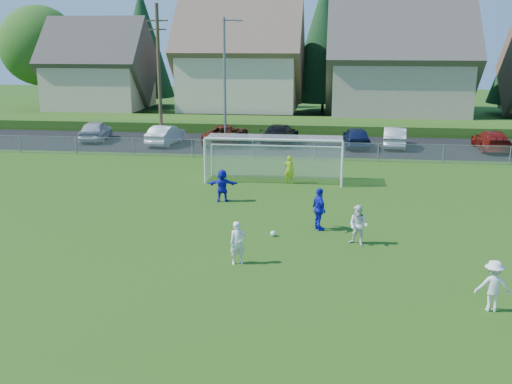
# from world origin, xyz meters

# --- Properties ---
(ground) EXTENTS (160.00, 160.00, 0.00)m
(ground) POSITION_xyz_m (0.00, 0.00, 0.00)
(ground) COLOR #193D0C
(ground) RESTS_ON ground
(asphalt_lot) EXTENTS (60.00, 60.00, 0.00)m
(asphalt_lot) POSITION_xyz_m (0.00, 27.50, 0.01)
(asphalt_lot) COLOR black
(asphalt_lot) RESTS_ON ground
(grass_embankment) EXTENTS (70.00, 6.00, 0.80)m
(grass_embankment) POSITION_xyz_m (0.00, 35.00, 0.40)
(grass_embankment) COLOR #1E420F
(grass_embankment) RESTS_ON ground
(soccer_ball) EXTENTS (0.22, 0.22, 0.22)m
(soccer_ball) POSITION_xyz_m (0.87, 6.53, 0.11)
(soccer_ball) COLOR white
(soccer_ball) RESTS_ON ground
(player_white_a) EXTENTS (0.65, 0.56, 1.51)m
(player_white_a) POSITION_xyz_m (-0.06, 3.41, 0.76)
(player_white_a) COLOR white
(player_white_a) RESTS_ON ground
(player_white_b) EXTENTS (0.93, 0.86, 1.54)m
(player_white_b) POSITION_xyz_m (4.15, 5.93, 0.77)
(player_white_b) COLOR white
(player_white_b) RESTS_ON ground
(player_white_c) EXTENTS (0.99, 0.57, 1.52)m
(player_white_c) POSITION_xyz_m (7.74, 0.68, 0.76)
(player_white_c) COLOR white
(player_white_c) RESTS_ON ground
(player_blue_a) EXTENTS (0.84, 1.12, 1.76)m
(player_blue_a) POSITION_xyz_m (2.64, 7.56, 0.88)
(player_blue_a) COLOR #141AC4
(player_blue_a) RESTS_ON ground
(player_blue_b) EXTENTS (1.49, 0.60, 1.57)m
(player_blue_b) POSITION_xyz_m (-2.06, 11.41, 0.78)
(player_blue_b) COLOR #141AC4
(player_blue_b) RESTS_ON ground
(goalkeeper) EXTENTS (0.58, 0.41, 1.51)m
(goalkeeper) POSITION_xyz_m (0.85, 15.50, 0.76)
(goalkeeper) COLOR #CCE91B
(goalkeeper) RESTS_ON ground
(car_a) EXTENTS (2.41, 4.69, 1.53)m
(car_a) POSITION_xyz_m (-14.81, 27.52, 0.76)
(car_a) COLOR #B7BABF
(car_a) RESTS_ON ground
(car_b) EXTENTS (1.99, 4.46, 1.42)m
(car_b) POSITION_xyz_m (-9.04, 26.44, 0.71)
(car_b) COLOR white
(car_b) RESTS_ON ground
(car_c) EXTENTS (2.91, 5.47, 1.46)m
(car_c) POSITION_xyz_m (-4.68, 27.20, 0.73)
(car_c) COLOR #511809
(car_c) RESTS_ON ground
(car_d) EXTENTS (2.69, 5.33, 1.49)m
(car_d) POSITION_xyz_m (-0.73, 27.68, 0.74)
(car_d) COLOR black
(car_d) RESTS_ON ground
(car_e) EXTENTS (2.07, 4.46, 1.48)m
(car_e) POSITION_xyz_m (4.80, 27.02, 0.74)
(car_e) COLOR #11193D
(car_e) RESTS_ON ground
(car_f) EXTENTS (1.93, 4.50, 1.44)m
(car_f) POSITION_xyz_m (7.55, 27.45, 0.72)
(car_f) COLOR silver
(car_f) RESTS_ON ground
(car_g) EXTENTS (1.99, 4.81, 1.39)m
(car_g) POSITION_xyz_m (14.11, 27.05, 0.70)
(car_g) COLOR maroon
(car_g) RESTS_ON ground
(soccer_goal) EXTENTS (7.42, 1.90, 2.50)m
(soccer_goal) POSITION_xyz_m (0.00, 16.05, 1.63)
(soccer_goal) COLOR white
(soccer_goal) RESTS_ON ground
(chainlink_fence) EXTENTS (52.06, 0.06, 1.20)m
(chainlink_fence) POSITION_xyz_m (0.00, 22.00, 0.63)
(chainlink_fence) COLOR gray
(chainlink_fence) RESTS_ON ground
(streetlight) EXTENTS (1.38, 0.18, 9.00)m
(streetlight) POSITION_xyz_m (-4.45, 26.00, 4.84)
(streetlight) COLOR slate
(streetlight) RESTS_ON ground
(utility_pole) EXTENTS (1.60, 0.26, 10.00)m
(utility_pole) POSITION_xyz_m (-9.50, 27.00, 5.15)
(utility_pole) COLOR #473321
(utility_pole) RESTS_ON ground
(houses_row) EXTENTS (53.90, 11.45, 13.27)m
(houses_row) POSITION_xyz_m (1.97, 42.46, 7.33)
(houses_row) COLOR tan
(houses_row) RESTS_ON ground
(tree_row) EXTENTS (65.98, 12.36, 13.80)m
(tree_row) POSITION_xyz_m (1.04, 48.74, 6.91)
(tree_row) COLOR #382616
(tree_row) RESTS_ON ground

